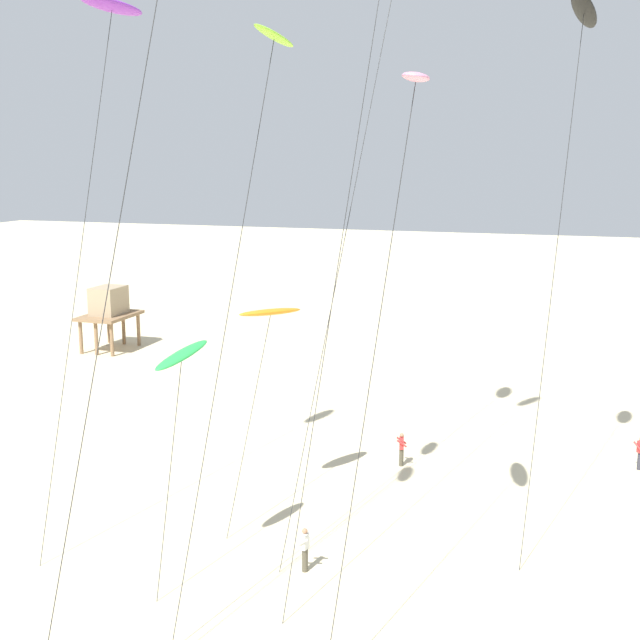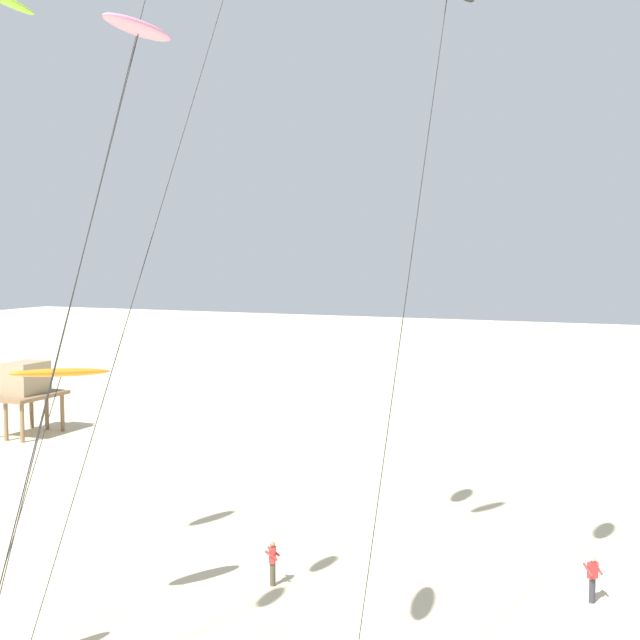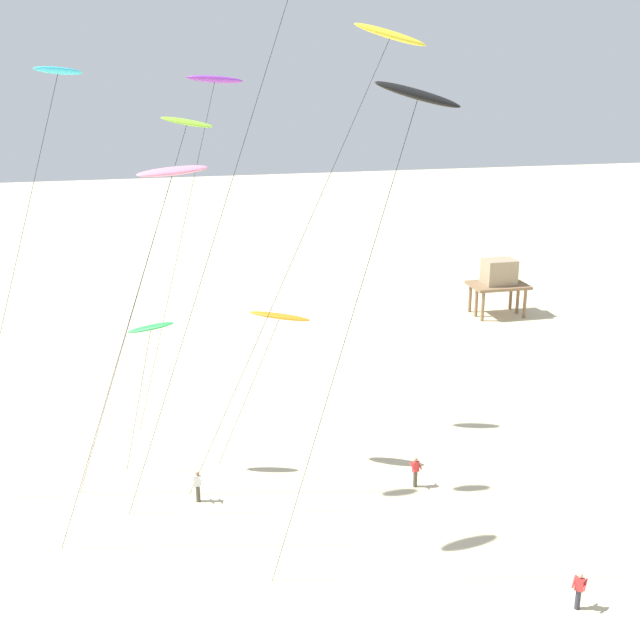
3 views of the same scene
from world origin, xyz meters
name	(u,v)px [view 1 (image 1 of 3)]	position (x,y,z in m)	size (l,w,h in m)	color
ground_plane	(614,527)	(0.00, 0.00, 0.00)	(260.00, 260.00, 0.00)	beige
kite_orange	(270,313)	(-2.40, 13.98, 8.50)	(5.12, 2.24, 8.82)	orange
kite_black	(584,13)	(0.67, 2.42, 20.09)	(7.20, 1.69, 20.89)	black
kite_pink	(415,81)	(-7.93, 7.00, 17.03)	(7.42, 1.75, 17.44)	pink
kite_green	(182,357)	(-9.04, 14.59, 8.15)	(3.06, 1.29, 8.64)	green
kite_lime	(273,46)	(-6.97, 11.98, 18.38)	(7.57, 1.67, 19.07)	#8CD833
kite_purple	(111,10)	(-4.79, 19.30, 20.21)	(6.80, 1.76, 20.73)	purple
kite_flyer_nearest	(640,452)	(7.02, -1.28, 0.89)	(0.73, 0.73, 1.67)	#33333D
kite_flyer_middle	(305,548)	(-7.29, 10.81, 0.89)	(0.62, 0.60, 1.67)	#4C4738
kite_flyer_furthest	(401,448)	(3.93, 9.73, 0.89)	(0.64, 0.62, 1.67)	#4C4738
stilt_house	(109,306)	(20.95, 36.70, 3.42)	(4.85, 3.39, 4.96)	#846647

